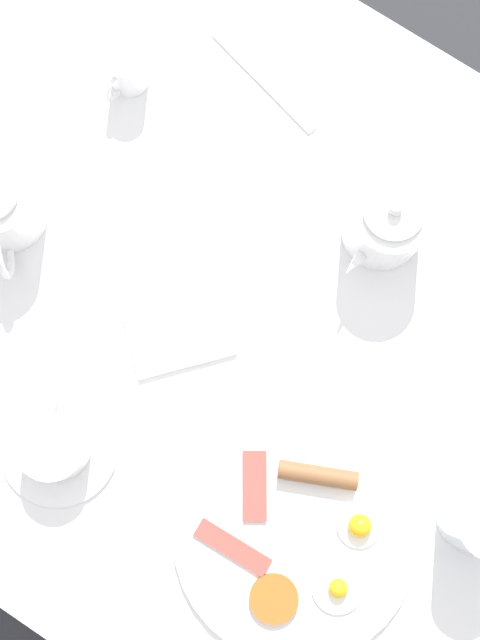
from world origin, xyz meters
TOP-DOWN VIEW (x-y plane):
  - ground_plane at (0.00, 0.00)m, footprint 8.00×8.00m
  - table at (0.00, 0.00)m, footprint 0.95×1.13m
  - breakfast_plate at (0.19, 0.21)m, footprint 0.32×0.32m
  - teapot_near at (-0.21, 0.09)m, footprint 0.20×0.11m
  - teacup_with_saucer_left at (0.27, -0.11)m, footprint 0.16×0.16m
  - water_glass_tall at (0.05, 0.39)m, footprint 0.08×0.08m
  - creamer_jug at (-0.20, -0.31)m, footprint 0.08×0.05m
  - napkin_folded at (0.06, -0.06)m, footprint 0.17×0.16m
  - knife_by_plate at (-0.30, -0.16)m, footprint 0.06×0.20m

SIDE VIEW (x-z plane):
  - ground_plane at x=0.00m, z-range 0.00..0.00m
  - table at x=0.00m, z-range 0.29..1.00m
  - knife_by_plate at x=-0.30m, z-range 0.71..0.71m
  - napkin_folded at x=0.06m, z-range 0.71..0.72m
  - breakfast_plate at x=0.19m, z-range 0.70..0.74m
  - teacup_with_saucer_left at x=0.27m, z-range 0.70..0.77m
  - creamer_jug at x=-0.20m, z-range 0.71..0.78m
  - teapot_near at x=-0.21m, z-range 0.70..0.83m
  - water_glass_tall at x=0.05m, z-range 0.71..0.83m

